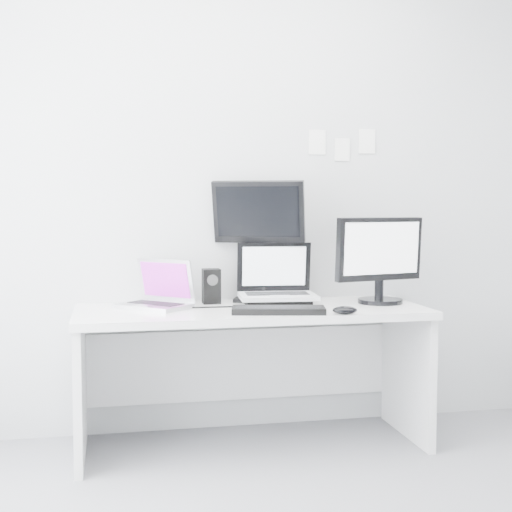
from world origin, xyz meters
name	(u,v)px	position (x,y,z in m)	size (l,w,h in m)	color
back_wall	(239,189)	(0.00, 1.60, 1.35)	(3.60, 3.60, 0.00)	#B4B6B9
desk	(251,377)	(0.00, 1.25, 0.36)	(1.80, 0.70, 0.73)	white
macbook	(153,283)	(-0.50, 1.34, 0.86)	(0.35, 0.26, 0.26)	#B0B0B4
speaker	(211,286)	(-0.18, 1.45, 0.82)	(0.09, 0.09, 0.19)	black
dell_laptop	(278,273)	(0.16, 1.34, 0.90)	(0.41, 0.32, 0.34)	silver
rear_monitor	(259,240)	(0.09, 1.48, 1.07)	(0.50, 0.18, 0.68)	black
samsung_monitor	(381,259)	(0.72, 1.28, 0.97)	(0.53, 0.24, 0.48)	black
keyboard	(279,310)	(0.09, 1.04, 0.75)	(0.46, 0.16, 0.03)	black
mouse	(345,310)	(0.40, 0.94, 0.75)	(0.12, 0.08, 0.04)	black
wall_note_0	(317,142)	(0.45, 1.59, 1.62)	(0.10, 0.00, 0.14)	white
wall_note_1	(342,150)	(0.60, 1.59, 1.58)	(0.09, 0.00, 0.13)	white
wall_note_2	(367,141)	(0.75, 1.59, 1.63)	(0.10, 0.00, 0.14)	white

